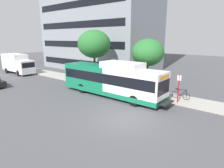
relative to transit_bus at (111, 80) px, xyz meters
The scene contains 8 objects.
ground_plane 5.56m from the transit_bus, 139.82° to the left, with size 120.00×120.00×0.00m, color #4C4C51.
sidewalk_curb 3.66m from the transit_bus, 25.57° to the left, with size 3.00×56.00×0.14m, color #A8A399.
transit_bus is the anchor object (origin of this frame).
bus_stop_sign_pole 6.59m from the transit_bus, 73.76° to the right, with size 0.10×0.36×2.60m.
bicycle_parked 6.98m from the transit_bus, 63.06° to the right, with size 0.52×1.76×1.02m.
street_tree_near_stop 5.16m from the transit_bus, 25.61° to the right, with size 3.51×3.51×5.70m.
street_tree_mid_block 8.06m from the transit_bus, 57.31° to the left, with size 4.41×4.41×6.84m.
box_truck_background 20.30m from the transit_bus, 90.05° to the left, with size 2.32×7.01×3.25m.
Camera 1 is at (-10.77, -7.43, 5.92)m, focal length 30.47 mm.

